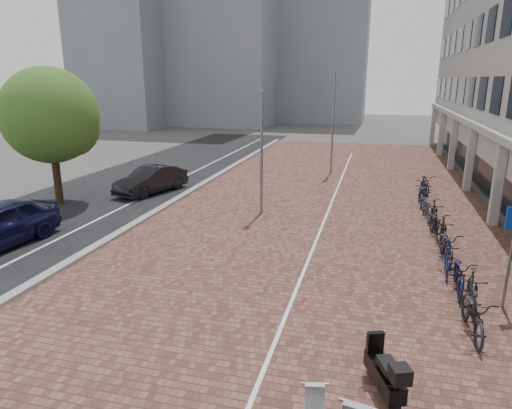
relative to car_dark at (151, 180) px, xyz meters
name	(u,v)px	position (x,y,z in m)	size (l,w,h in m)	color
ground	(193,318)	(7.02, -11.32, -0.68)	(140.00, 140.00, 0.00)	#474442
plaza_brick	(328,201)	(9.02, 0.68, -0.67)	(14.50, 42.00, 0.04)	brown
street_asphalt	(125,187)	(-1.98, 0.68, -0.68)	(8.00, 50.00, 0.03)	black
curb	(191,191)	(1.92, 0.68, -0.61)	(0.35, 42.00, 0.14)	gray
lane_line	(158,189)	(0.02, 0.68, -0.66)	(0.12, 44.00, 0.00)	white
parking_line	(332,201)	(9.22, 0.68, -0.65)	(0.10, 30.00, 0.00)	white
bg_towers	(234,11)	(-7.32, 37.62, 13.28)	(33.00, 23.00, 32.00)	gray
car_dark	(151,180)	(0.00, 0.00, 0.00)	(1.45, 4.16, 1.37)	black
scooter_mid	(384,371)	(11.53, -13.03, -0.17)	(0.47, 1.51, 1.04)	black
lamp_near	(262,154)	(6.43, -2.22, 1.93)	(0.12, 0.12, 5.24)	gray
lamp_far	(333,124)	(8.43, 7.42, 2.38)	(0.12, 0.12, 6.13)	gray
street_tree	(54,118)	(-3.13, -2.90, 3.30)	(4.31, 4.31, 6.27)	#382619
bike_row	(437,224)	(13.48, -3.42, -0.16)	(1.20, 15.81, 1.05)	black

